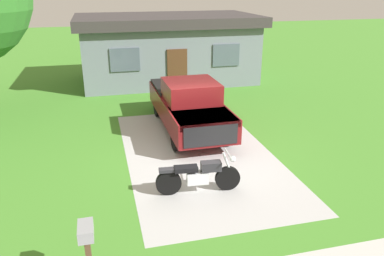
% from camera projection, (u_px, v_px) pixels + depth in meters
% --- Properties ---
extents(ground_plane, '(80.00, 80.00, 0.00)m').
position_uv_depth(ground_plane, '(199.00, 154.00, 12.11)').
color(ground_plane, '#44842B').
extents(driveway_pad, '(4.54, 8.38, 0.01)m').
position_uv_depth(driveway_pad, '(199.00, 154.00, 12.11)').
color(driveway_pad, '#ADADAD').
rests_on(driveway_pad, ground).
extents(motorcycle, '(2.21, 0.70, 1.09)m').
position_uv_depth(motorcycle, '(199.00, 176.00, 9.75)').
color(motorcycle, black).
rests_on(motorcycle, ground).
extents(pickup_truck, '(2.05, 5.65, 1.90)m').
position_uv_depth(pickup_truck, '(188.00, 104.00, 13.93)').
color(pickup_truck, black).
rests_on(pickup_truck, ground).
extents(mailbox, '(0.26, 0.48, 1.26)m').
position_uv_depth(mailbox, '(87.00, 239.00, 6.54)').
color(mailbox, '#4C3823').
rests_on(mailbox, ground).
extents(neighbor_house, '(9.60, 5.60, 3.50)m').
position_uv_depth(neighbor_house, '(167.00, 48.00, 20.74)').
color(neighbor_house, slate).
rests_on(neighbor_house, ground).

